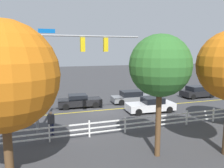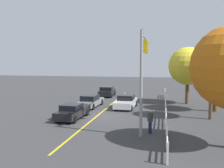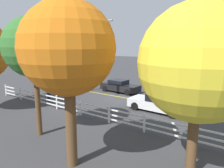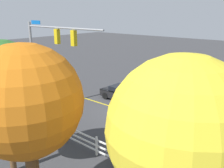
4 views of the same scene
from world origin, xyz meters
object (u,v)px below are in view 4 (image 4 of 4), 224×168
tree_1 (182,130)px  pedestrian (36,103)px  car_3 (185,110)px  tree_3 (26,102)px  car_1 (161,128)px  tree_2 (2,76)px  car_0 (123,94)px

tree_1 → pedestrian: bearing=-15.1°
car_3 → tree_3: (-0.06, 13.06, 4.33)m
car_1 → car_3: car_1 is taller
car_1 → tree_1: (-4.26, 6.75, 3.83)m
tree_2 → tree_3: (-3.79, 1.08, -0.02)m
tree_1 → tree_3: (4.36, 2.35, 0.48)m
car_3 → tree_2: 13.28m
car_3 → tree_3: size_ratio=0.70×
car_3 → tree_3: 13.76m
car_1 → car_3: 3.96m
car_1 → pedestrian: pedestrian is taller
pedestrian → car_1: bearing=-95.9°
car_1 → tree_3: bearing=92.0°
car_1 → tree_3: size_ratio=0.67×
car_0 → tree_2: (-2.25, 11.88, 4.35)m
car_3 → pedestrian: 11.56m
tree_1 → tree_2: (8.15, 1.27, 0.50)m
tree_3 → car_1: bearing=-90.6°
car_1 → pedestrian: bearing=21.0°
pedestrian → tree_2: (-5.43, 4.93, 4.07)m
tree_1 → car_0: bearing=-45.6°
pedestrian → tree_3: size_ratio=0.24×
car_0 → car_3: car_3 is taller
pedestrian → tree_2: 8.39m
car_0 → pedestrian: size_ratio=2.64×
car_3 → car_0: bearing=-176.5°
car_0 → tree_3: (-6.04, 12.96, 4.33)m
tree_3 → pedestrian: bearing=-33.1°
tree_2 → tree_3: size_ratio=0.96×
tree_2 → car_1: bearing=-115.9°
car_0 → pedestrian: 7.65m
car_3 → tree_2: (3.73, 11.98, 4.35)m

